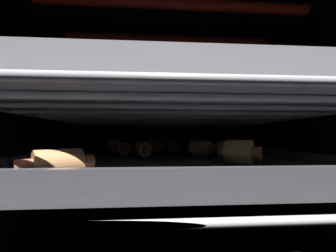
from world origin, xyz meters
The scene contains 30 objects.
ground_plane centered at (0.00, 0.00, -0.60)cm, with size 51.18×51.80×1.20cm, color black.
oven_wall_back centered at (0.00, 25.30, 19.75)cm, with size 51.18×1.20×39.49cm, color black.
oven_wall_left centered at (-24.99, 0.00, 19.75)cm, with size 1.20×49.40×39.49cm, color black.
oven_wall_right centered at (24.99, 0.00, 19.75)cm, with size 1.20×49.40×39.49cm, color black.
oven_ceiling centered at (0.00, 0.00, 40.09)cm, with size 51.18×51.80×1.20cm, color black.
heating_element centered at (0.00, 0.00, 37.25)cm, with size 39.02×19.59×1.48cm.
oven_rack_lower centered at (0.00, 0.00, 13.22)cm, with size 46.46×48.41×0.56cm.
baking_tray_lower centered at (0.00, 0.00, 14.20)cm, with size 39.60×40.22×2.58cm.
pig_in_blanket_lower_0 centered at (-6.91, 14.00, 16.04)cm, with size 4.76×5.05×2.78cm.
pig_in_blanket_lower_1 centered at (1.14, 15.09, 16.27)cm, with size 3.91×5.71×3.24cm.
pig_in_blanket_lower_2 centered at (-11.07, -16.82, 15.96)cm, with size 5.22×4.80×2.62cm.
pig_in_blanket_lower_3 centered at (5.97, 1.37, 16.15)cm, with size 5.23×4.52×3.00cm.
pig_in_blanket_lower_4 centered at (-3.67, 11.43, 16.32)cm, with size 5.29×4.73×3.33cm.
pig_in_blanket_lower_5 centered at (13.61, 8.37, 16.07)cm, with size 4.58×4.48×2.84cm.
pig_in_blanket_lower_6 centered at (-9.66, 5.91, 15.96)cm, with size 3.05×5.78×2.62cm.
pig_in_blanket_lower_7 centered at (8.42, -9.43, 16.31)cm, with size 5.12×4.89×3.33cm.
pig_in_blanket_lower_8 centered at (-12.63, 10.02, 16.19)cm, with size 3.51×5.36×3.08cm.
pig_in_blanket_lower_9 centered at (-5.62, 1.74, 15.98)cm, with size 4.02×5.61×2.65cm.
oven_rack_upper centered at (0.00, 0.00, 21.97)cm, with size 46.61×48.41×0.72cm.
baking_tray_upper centered at (0.00, 0.00, 23.07)cm, with size 39.60×40.22×3.01cm.
pig_in_blanket_upper_0 centered at (4.63, -15.78, 25.03)cm, with size 4.10×5.02×3.14cm.
pig_in_blanket_upper_1 centered at (-13.30, -12.26, 25.13)cm, with size 4.63×5.21×3.34cm.
pig_in_blanket_upper_2 centered at (-15.09, -16.42, 24.92)cm, with size 5.79×3.63×2.90cm.
pig_in_blanket_upper_3 centered at (-1.38, 9.24, 24.84)cm, with size 5.23×4.33×2.76cm.
pig_in_blanket_upper_4 centered at (4.51, 4.68, 24.71)cm, with size 4.89×5.03×2.49cm.
pig_in_blanket_upper_5 centered at (12.00, -12.08, 25.01)cm, with size 6.19×4.44×3.10cm.
pig_in_blanket_upper_6 centered at (13.94, 14.05, 25.08)cm, with size 5.35×4.47×3.23cm.
pig_in_blanket_upper_7 centered at (14.13, 4.24, 24.74)cm, with size 5.31×5.17×2.56cm.
pig_in_blanket_upper_8 centered at (-11.04, -8.50, 25.14)cm, with size 4.73×5.84×3.35cm.
pig_in_blanket_upper_9 centered at (12.93, -2.77, 24.98)cm, with size 6.00×3.35×3.03cm.
Camera 1 is at (-2.53, -32.50, 18.26)cm, focal length 18.64 mm.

